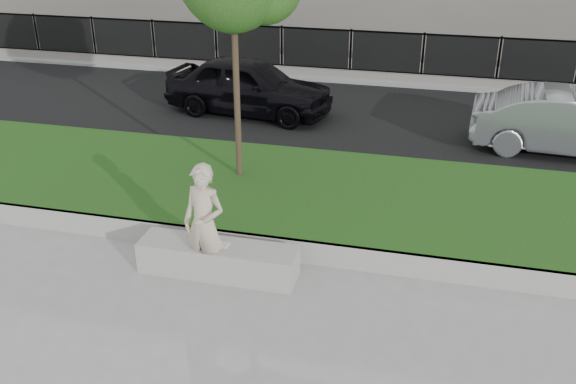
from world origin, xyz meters
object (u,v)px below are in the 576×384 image
(car_dark, at_px, (249,86))
(man, at_px, (204,224))
(book, at_px, (221,244))
(stone_bench, at_px, (218,259))
(car_silver, at_px, (570,123))

(car_dark, bearing_deg, man, -160.11)
(book, height_order, car_dark, car_dark)
(stone_bench, relative_size, book, 10.67)
(man, height_order, book, man)
(man, distance_m, car_dark, 7.96)
(stone_bench, distance_m, car_dark, 7.86)
(book, xyz_separation_m, car_silver, (5.89, 6.65, 0.22))
(car_silver, bearing_deg, car_dark, 85.87)
(car_dark, bearing_deg, stone_bench, -158.95)
(stone_bench, relative_size, car_silver, 0.58)
(man, bearing_deg, stone_bench, 61.36)
(stone_bench, bearing_deg, man, -131.06)
(car_dark, bearing_deg, car_silver, -89.56)
(stone_bench, height_order, book, book)
(book, xyz_separation_m, car_dark, (-1.91, 7.60, 0.27))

